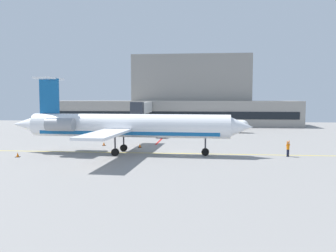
% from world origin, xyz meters
% --- Properties ---
extents(ground, '(120.00, 120.00, 0.11)m').
position_xyz_m(ground, '(-0.00, 0.00, -0.05)').
color(ground, gray).
extents(terminal_building, '(62.37, 13.55, 17.87)m').
position_xyz_m(terminal_building, '(-2.98, 47.29, 6.57)').
color(terminal_building, gray).
rests_on(terminal_building, ground).
extents(jet_bridge_west, '(2.40, 16.43, 6.09)m').
position_xyz_m(jet_bridge_west, '(-9.84, 31.08, 4.70)').
color(jet_bridge_west, silver).
rests_on(jet_bridge_west, ground).
extents(regional_jet, '(30.26, 22.65, 9.38)m').
position_xyz_m(regional_jet, '(-6.50, -0.99, 3.46)').
color(regional_jet, white).
rests_on(regional_jet, ground).
extents(baggage_tug, '(3.70, 2.67, 2.18)m').
position_xyz_m(baggage_tug, '(0.89, 23.28, 0.98)').
color(baggage_tug, silver).
rests_on(baggage_tug, ground).
extents(pushback_tractor, '(1.93, 3.45, 2.17)m').
position_xyz_m(pushback_tractor, '(-19.46, 27.01, 0.97)').
color(pushback_tractor, silver).
rests_on(pushback_tractor, ground).
extents(belt_loader, '(2.09, 3.26, 1.96)m').
position_xyz_m(belt_loader, '(-3.97, 17.60, 0.89)').
color(belt_loader, '#19389E').
rests_on(belt_loader, ground).
extents(fuel_tank, '(6.79, 2.85, 2.56)m').
position_xyz_m(fuel_tank, '(8.58, 27.46, 1.43)').
color(fuel_tank, white).
rests_on(fuel_tank, ground).
extents(marshaller, '(0.66, 0.64, 1.89)m').
position_xyz_m(marshaller, '(12.94, -1.15, 0.95)').
color(marshaller, '#191E33').
rests_on(marshaller, ground).
extents(safety_cone_alpha, '(0.47, 0.47, 0.55)m').
position_xyz_m(safety_cone_alpha, '(-5.69, 4.62, 0.25)').
color(safety_cone_alpha, orange).
rests_on(safety_cone_alpha, ground).
extents(safety_cone_bravo, '(0.47, 0.47, 0.55)m').
position_xyz_m(safety_cone_bravo, '(-18.40, -4.63, 0.25)').
color(safety_cone_bravo, orange).
rests_on(safety_cone_bravo, ground).
extents(safety_cone_charlie, '(0.47, 0.47, 0.55)m').
position_xyz_m(safety_cone_charlie, '(-11.20, 6.02, 0.25)').
color(safety_cone_charlie, orange).
rests_on(safety_cone_charlie, ground).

